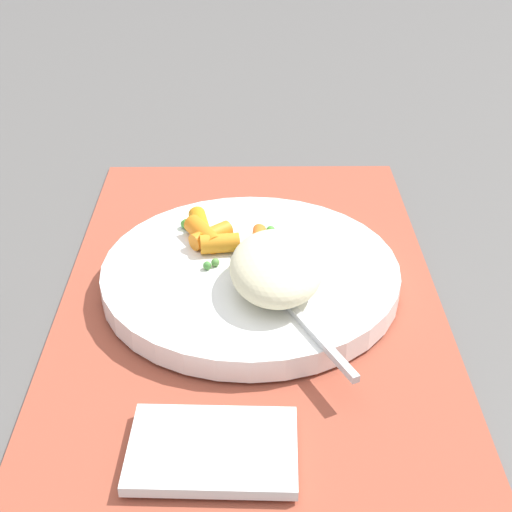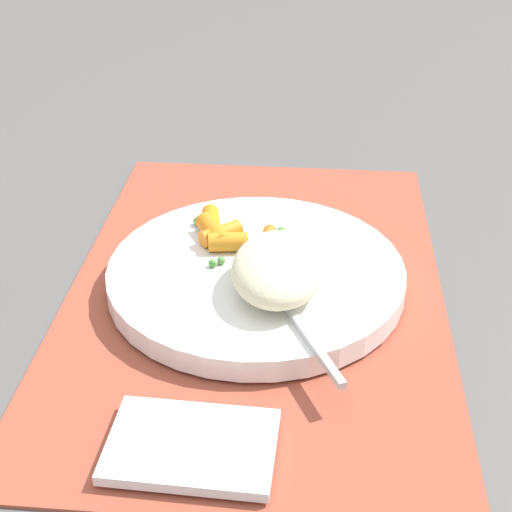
{
  "view_description": "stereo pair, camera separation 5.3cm",
  "coord_description": "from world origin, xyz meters",
  "views": [
    {
      "loc": [
        -0.55,
        0.0,
        0.38
      ],
      "look_at": [
        0.0,
        0.0,
        0.04
      ],
      "focal_mm": 52.39,
      "sensor_mm": 36.0,
      "label": 1
    },
    {
      "loc": [
        -0.55,
        -0.05,
        0.38
      ],
      "look_at": [
        0.0,
        0.0,
        0.04
      ],
      "focal_mm": 52.39,
      "sensor_mm": 36.0,
      "label": 2
    }
  ],
  "objects": [
    {
      "name": "ground_plane",
      "position": [
        0.0,
        0.0,
        0.0
      ],
      "size": [
        2.4,
        2.4,
        0.0
      ],
      "primitive_type": "plane",
      "color": "#565451"
    },
    {
      "name": "carrot_portion",
      "position": [
        0.04,
        0.03,
        0.03
      ],
      "size": [
        0.08,
        0.08,
        0.02
      ],
      "color": "orange",
      "rests_on": "plate"
    },
    {
      "name": "placemat",
      "position": [
        0.0,
        0.0,
        0.0
      ],
      "size": [
        0.51,
        0.33,
        0.01
      ],
      "primitive_type": "cube",
      "color": "#9E4733",
      "rests_on": "ground_plane"
    },
    {
      "name": "fork",
      "position": [
        -0.04,
        -0.02,
        0.03
      ],
      "size": [
        0.19,
        0.1,
        0.01
      ],
      "color": "silver",
      "rests_on": "plate"
    },
    {
      "name": "rice_mound",
      "position": [
        -0.03,
        -0.02,
        0.05
      ],
      "size": [
        0.11,
        0.08,
        0.04
      ],
      "primitive_type": "ellipsoid",
      "color": "beige",
      "rests_on": "plate"
    },
    {
      "name": "plate",
      "position": [
        0.0,
        0.0,
        0.02
      ],
      "size": [
        0.26,
        0.26,
        0.02
      ],
      "primitive_type": "cylinder",
      "color": "white",
      "rests_on": "placemat"
    },
    {
      "name": "napkin",
      "position": [
        -0.2,
        0.03,
        0.01
      ],
      "size": [
        0.08,
        0.11,
        0.01
      ],
      "primitive_type": "cube",
      "rotation": [
        0.0,
        0.0,
        -0.04
      ],
      "color": "white",
      "rests_on": "placemat"
    },
    {
      "name": "pea_scatter",
      "position": [
        0.04,
        0.02,
        0.03
      ],
      "size": [
        0.08,
        0.09,
        0.01
      ],
      "color": "#5BAD30",
      "rests_on": "plate"
    }
  ]
}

